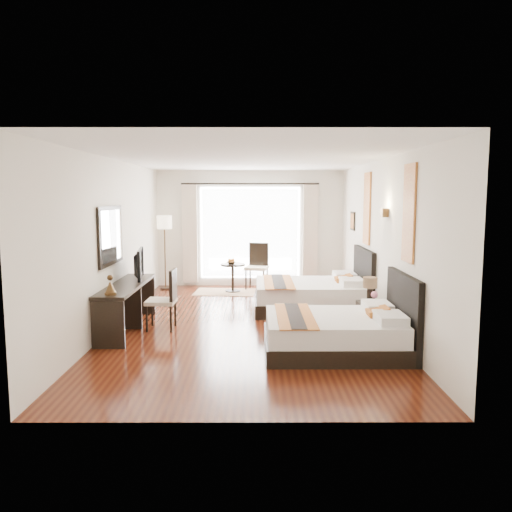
{
  "coord_description": "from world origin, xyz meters",
  "views": [
    {
      "loc": [
        0.12,
        -8.36,
        2.18
      ],
      "look_at": [
        0.14,
        0.12,
        1.16
      ],
      "focal_mm": 35.0,
      "sensor_mm": 36.0,
      "label": 1
    }
  ],
  "objects_px": {
    "console_desk": "(127,307)",
    "desk_chair": "(163,311)",
    "bed_far": "(314,294)",
    "window_chair": "(257,275)",
    "vase": "(374,299)",
    "table_lamp": "(370,284)",
    "television": "(135,264)",
    "floor_lamp": "(164,227)",
    "nightstand": "(370,316)",
    "bed_near": "(340,331)",
    "fruit_bowl": "(231,263)",
    "side_table": "(233,278)"
  },
  "relations": [
    {
      "from": "console_desk",
      "to": "desk_chair",
      "type": "height_order",
      "value": "desk_chair"
    },
    {
      "from": "desk_chair",
      "to": "nightstand",
      "type": "bearing_deg",
      "value": -179.87
    },
    {
      "from": "table_lamp",
      "to": "desk_chair",
      "type": "xyz_separation_m",
      "value": [
        -3.41,
        0.0,
        -0.45
      ]
    },
    {
      "from": "floor_lamp",
      "to": "fruit_bowl",
      "type": "height_order",
      "value": "floor_lamp"
    },
    {
      "from": "nightstand",
      "to": "desk_chair",
      "type": "xyz_separation_m",
      "value": [
        -3.41,
        0.06,
        0.08
      ]
    },
    {
      "from": "table_lamp",
      "to": "side_table",
      "type": "relative_size",
      "value": 0.56
    },
    {
      "from": "floor_lamp",
      "to": "bed_near",
      "type": "bearing_deg",
      "value": -55.35
    },
    {
      "from": "table_lamp",
      "to": "vase",
      "type": "bearing_deg",
      "value": -86.98
    },
    {
      "from": "bed_far",
      "to": "window_chair",
      "type": "relative_size",
      "value": 1.96
    },
    {
      "from": "bed_near",
      "to": "desk_chair",
      "type": "distance_m",
      "value": 2.97
    },
    {
      "from": "bed_far",
      "to": "floor_lamp",
      "type": "xyz_separation_m",
      "value": [
        -3.25,
        2.21,
        1.16
      ]
    },
    {
      "from": "television",
      "to": "desk_chair",
      "type": "height_order",
      "value": "television"
    },
    {
      "from": "table_lamp",
      "to": "fruit_bowl",
      "type": "height_order",
      "value": "table_lamp"
    },
    {
      "from": "fruit_bowl",
      "to": "floor_lamp",
      "type": "bearing_deg",
      "value": 166.0
    },
    {
      "from": "television",
      "to": "floor_lamp",
      "type": "relative_size",
      "value": 0.52
    },
    {
      "from": "bed_near",
      "to": "table_lamp",
      "type": "height_order",
      "value": "bed_near"
    },
    {
      "from": "desk_chair",
      "to": "fruit_bowl",
      "type": "bearing_deg",
      "value": -105.85
    },
    {
      "from": "television",
      "to": "bed_near",
      "type": "bearing_deg",
      "value": -127.13
    },
    {
      "from": "bed_far",
      "to": "table_lamp",
      "type": "height_order",
      "value": "bed_far"
    },
    {
      "from": "bed_far",
      "to": "side_table",
      "type": "height_order",
      "value": "bed_far"
    },
    {
      "from": "window_chair",
      "to": "bed_near",
      "type": "bearing_deg",
      "value": 26.63
    },
    {
      "from": "bed_far",
      "to": "desk_chair",
      "type": "xyz_separation_m",
      "value": [
        -2.65,
        -1.38,
        -0.01
      ]
    },
    {
      "from": "desk_chair",
      "to": "floor_lamp",
      "type": "distance_m",
      "value": 3.82
    },
    {
      "from": "bed_near",
      "to": "window_chair",
      "type": "relative_size",
      "value": 1.83
    },
    {
      "from": "bed_near",
      "to": "nightstand",
      "type": "relative_size",
      "value": 4.17
    },
    {
      "from": "nightstand",
      "to": "desk_chair",
      "type": "distance_m",
      "value": 3.41
    },
    {
      "from": "vase",
      "to": "fruit_bowl",
      "type": "height_order",
      "value": "fruit_bowl"
    },
    {
      "from": "nightstand",
      "to": "side_table",
      "type": "height_order",
      "value": "side_table"
    },
    {
      "from": "bed_far",
      "to": "television",
      "type": "distance_m",
      "value": 3.39
    },
    {
      "from": "television",
      "to": "side_table",
      "type": "relative_size",
      "value": 1.38
    },
    {
      "from": "bed_near",
      "to": "desk_chair",
      "type": "height_order",
      "value": "bed_near"
    },
    {
      "from": "floor_lamp",
      "to": "fruit_bowl",
      "type": "distance_m",
      "value": 1.81
    },
    {
      "from": "bed_near",
      "to": "bed_far",
      "type": "relative_size",
      "value": 0.93
    },
    {
      "from": "nightstand",
      "to": "console_desk",
      "type": "height_order",
      "value": "console_desk"
    },
    {
      "from": "nightstand",
      "to": "desk_chair",
      "type": "bearing_deg",
      "value": 178.94
    },
    {
      "from": "vase",
      "to": "floor_lamp",
      "type": "height_order",
      "value": "floor_lamp"
    },
    {
      "from": "bed_near",
      "to": "bed_far",
      "type": "height_order",
      "value": "bed_far"
    },
    {
      "from": "floor_lamp",
      "to": "side_table",
      "type": "height_order",
      "value": "floor_lamp"
    },
    {
      "from": "console_desk",
      "to": "side_table",
      "type": "xyz_separation_m",
      "value": [
        1.6,
        3.23,
        -0.05
      ]
    },
    {
      "from": "nightstand",
      "to": "vase",
      "type": "height_order",
      "value": "vase"
    },
    {
      "from": "desk_chair",
      "to": "window_chair",
      "type": "height_order",
      "value": "window_chair"
    },
    {
      "from": "bed_near",
      "to": "vase",
      "type": "relative_size",
      "value": 16.8
    },
    {
      "from": "bed_far",
      "to": "desk_chair",
      "type": "bearing_deg",
      "value": -152.52
    },
    {
      "from": "side_table",
      "to": "console_desk",
      "type": "bearing_deg",
      "value": -116.3
    },
    {
      "from": "nightstand",
      "to": "fruit_bowl",
      "type": "relative_size",
      "value": 2.23
    },
    {
      "from": "bed_near",
      "to": "floor_lamp",
      "type": "xyz_separation_m",
      "value": [
        -3.31,
        4.8,
        1.18
      ]
    },
    {
      "from": "floor_lamp",
      "to": "side_table",
      "type": "xyz_separation_m",
      "value": [
        1.61,
        -0.35,
        -1.14
      ]
    },
    {
      "from": "vase",
      "to": "side_table",
      "type": "distance_m",
      "value": 4.26
    },
    {
      "from": "bed_far",
      "to": "nightstand",
      "type": "xyz_separation_m",
      "value": [
        0.76,
        -1.44,
        -0.08
      ]
    },
    {
      "from": "vase",
      "to": "table_lamp",
      "type": "bearing_deg",
      "value": 93.02
    }
  ]
}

